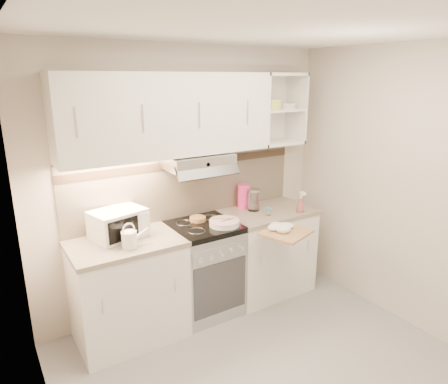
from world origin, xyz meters
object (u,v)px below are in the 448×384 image
at_px(glass_jar, 254,200).
at_px(cutting_board, 286,233).
at_px(microwave, 118,224).
at_px(electric_range, 204,268).
at_px(plate_stack, 224,223).
at_px(pink_pitcher, 244,196).
at_px(watering_can, 130,238).
at_px(spray_bottle, 300,203).

bearing_deg(glass_jar, cutting_board, -97.03).
bearing_deg(microwave, electric_range, -22.33).
bearing_deg(microwave, glass_jar, -15.70).
bearing_deg(glass_jar, plate_stack, -157.56).
distance_m(microwave, pink_pitcher, 1.35).
relative_size(watering_can, cutting_board, 0.61).
height_order(pink_pitcher, spray_bottle, pink_pitcher).
bearing_deg(cutting_board, pink_pitcher, 68.65).
bearing_deg(plate_stack, glass_jar, 22.44).
distance_m(spray_bottle, cutting_board, 0.55).
relative_size(electric_range, watering_can, 3.74).
height_order(microwave, glass_jar, microwave).
distance_m(electric_range, watering_can, 0.92).
relative_size(glass_jar, cutting_board, 0.56).
xyz_separation_m(microwave, cutting_board, (1.31, -0.64, -0.15)).
bearing_deg(pink_pitcher, cutting_board, -72.28).
relative_size(microwave, spray_bottle, 2.15).
xyz_separation_m(microwave, glass_jar, (1.38, -0.05, -0.01)).
relative_size(plate_stack, cutting_board, 0.70).
bearing_deg(microwave, cutting_board, -39.48).
bearing_deg(pink_pitcher, plate_stack, -122.58).
distance_m(glass_jar, cutting_board, 0.61).
height_order(pink_pitcher, cutting_board, pink_pitcher).
relative_size(electric_range, pink_pitcher, 3.62).
xyz_separation_m(spray_bottle, cutting_board, (-0.44, -0.30, -0.12)).
xyz_separation_m(electric_range, spray_bottle, (1.00, -0.22, 0.54)).
xyz_separation_m(plate_stack, cutting_board, (0.41, -0.39, -0.06)).
bearing_deg(glass_jar, electric_range, -173.99).
distance_m(microwave, cutting_board, 1.47).
relative_size(watering_can, spray_bottle, 1.07).
distance_m(electric_range, spray_bottle, 1.15).
xyz_separation_m(watering_can, glass_jar, (1.37, 0.20, 0.04)).
distance_m(microwave, plate_stack, 0.94).
xyz_separation_m(electric_range, glass_jar, (0.63, 0.07, 0.56)).
bearing_deg(pink_pitcher, glass_jar, -55.31).
height_order(glass_jar, spray_bottle, spray_bottle).
bearing_deg(watering_can, electric_range, 4.12).
bearing_deg(microwave, pink_pitcher, -10.08).
height_order(glass_jar, cutting_board, glass_jar).
xyz_separation_m(watering_can, pink_pitcher, (1.34, 0.33, 0.05)).
height_order(electric_range, glass_jar, glass_jar).
xyz_separation_m(electric_range, plate_stack, (0.15, -0.13, 0.48)).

